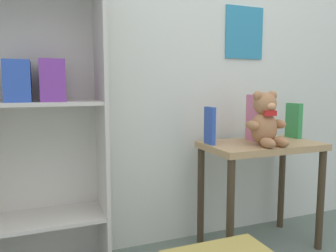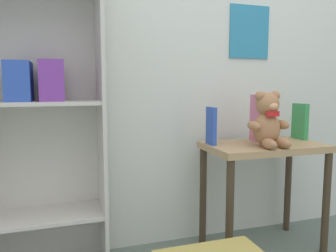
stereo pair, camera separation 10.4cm
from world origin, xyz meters
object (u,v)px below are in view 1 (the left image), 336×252
display_table (261,161)px  teddy_bear (265,121)px  book_standing_blue (210,126)px  book_standing_pink (254,118)px  bookshelf_side (35,83)px  book_standing_green (294,121)px

display_table → teddy_bear: bearing=-115.6°
book_standing_blue → book_standing_pink: size_ratio=0.76×
bookshelf_side → display_table: bookshelf_side is taller
book_standing_blue → book_standing_pink: book_standing_pink is taller
teddy_bear → book_standing_green: (0.33, 0.15, -0.03)m
teddy_bear → book_standing_pink: 0.15m
display_table → book_standing_blue: bearing=167.8°
bookshelf_side → book_standing_green: bookshelf_side is taller
teddy_bear → book_standing_pink: bearing=76.4°
book_standing_pink → teddy_bear: bearing=-103.2°
bookshelf_side → teddy_bear: size_ratio=5.81×
teddy_bear → book_standing_blue: teddy_bear is taller
book_standing_pink → book_standing_green: size_ratio=1.26×
bookshelf_side → book_standing_pink: bookshelf_side is taller
display_table → book_standing_green: bearing=14.6°
book_standing_blue → display_table: bearing=-9.9°
display_table → teddy_bear: size_ratio=2.24×
teddy_bear → display_table: bearing=64.4°
book_standing_blue → book_standing_pink: (0.30, 0.01, 0.03)m
book_standing_green → teddy_bear: bearing=-154.0°
book_standing_pink → book_standing_green: 0.30m
teddy_bear → book_standing_blue: size_ratio=1.43×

